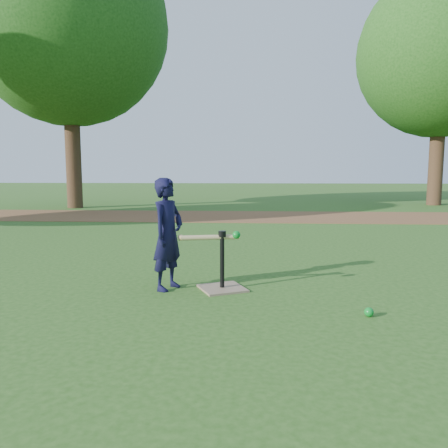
{
  "coord_description": "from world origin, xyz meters",
  "views": [
    {
      "loc": [
        -0.09,
        -4.24,
        1.23
      ],
      "look_at": [
        -0.39,
        0.48,
        0.65
      ],
      "focal_mm": 35.0,
      "sensor_mm": 36.0,
      "label": 1
    }
  ],
  "objects": [
    {
      "name": "ground",
      "position": [
        0.0,
        0.0,
        0.0
      ],
      "size": [
        80.0,
        80.0,
        0.0
      ],
      "primitive_type": "plane",
      "color": "#285116",
      "rests_on": "ground"
    },
    {
      "name": "tree_left",
      "position": [
        -6.0,
        10.0,
        5.87
      ],
      "size": [
        6.4,
        6.4,
        9.08
      ],
      "color": "#382316",
      "rests_on": "ground"
    },
    {
      "name": "tree_right",
      "position": [
        6.5,
        12.0,
        5.29
      ],
      "size": [
        5.8,
        5.8,
        8.21
      ],
      "color": "#382316",
      "rests_on": "ground"
    },
    {
      "name": "dirt_strip",
      "position": [
        0.0,
        7.5,
        0.01
      ],
      "size": [
        24.0,
        3.0,
        0.01
      ],
      "primitive_type": "cube",
      "color": "brown",
      "rests_on": "ground"
    },
    {
      "name": "batting_tee",
      "position": [
        -0.39,
        0.18,
        0.11
      ],
      "size": [
        0.57,
        0.57,
        0.61
      ],
      "color": "#8C7259",
      "rests_on": "ground"
    },
    {
      "name": "swing_action",
      "position": [
        -0.49,
        0.14,
        0.56
      ],
      "size": [
        0.64,
        0.21,
        0.11
      ],
      "color": "tan",
      "rests_on": "ground"
    },
    {
      "name": "child",
      "position": [
        -0.95,
        0.16,
        0.58
      ],
      "size": [
        0.42,
        0.5,
        1.16
      ],
      "primitive_type": "imported",
      "rotation": [
        0.0,
        0.0,
        1.15
      ],
      "color": "black",
      "rests_on": "ground"
    },
    {
      "name": "wiffle_ball_ground",
      "position": [
        0.91,
        -0.6,
        0.04
      ],
      "size": [
        0.08,
        0.08,
        0.08
      ],
      "primitive_type": "sphere",
      "color": "#0B7E22",
      "rests_on": "ground"
    }
  ]
}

